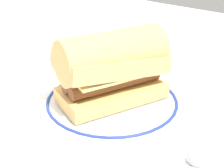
% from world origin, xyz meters
% --- Properties ---
extents(ground_plane, '(1.50, 1.50, 0.00)m').
position_xyz_m(ground_plane, '(0.00, 0.00, 0.00)').
color(ground_plane, silver).
extents(plate, '(0.26, 0.26, 0.01)m').
position_xyz_m(plate, '(0.01, 0.02, 0.01)').
color(plate, white).
rests_on(plate, ground_plane).
extents(sausage_sandwich, '(0.21, 0.16, 0.13)m').
position_xyz_m(sausage_sandwich, '(0.01, 0.02, 0.08)').
color(sausage_sandwich, '#DDB165').
rests_on(sausage_sandwich, plate).
extents(drinking_glass, '(0.06, 0.06, 0.10)m').
position_xyz_m(drinking_glass, '(0.11, 0.22, 0.04)').
color(drinking_glass, silver).
rests_on(drinking_glass, ground_plane).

